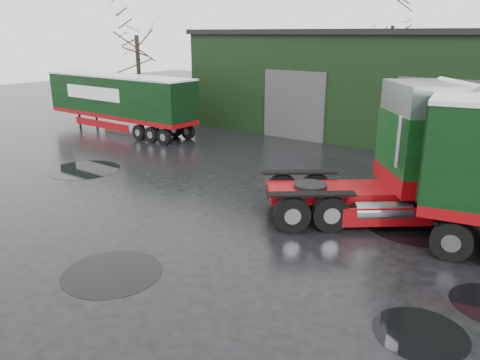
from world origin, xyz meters
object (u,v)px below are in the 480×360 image
trailer_left (120,103)px  hero_tractor (366,152)px  tree_left (138,61)px  warehouse (465,85)px  wash_bucket (458,241)px  tree_back_a (391,49)px

trailer_left → hero_tractor: bearing=-104.0°
hero_tractor → tree_left: size_ratio=0.88×
warehouse → trailer_left: (-18.00, -10.68, -1.35)m
wash_bucket → trailer_left: bearing=165.9°
trailer_left → wash_bucket: bearing=-103.2°
wash_bucket → tree_back_a: bearing=113.6°
hero_tractor → tree_back_a: size_ratio=0.79×
tree_left → tree_back_a: bearing=58.6°
warehouse → trailer_left: 20.97m
tree_left → tree_back_a: size_ratio=0.89×
tree_back_a → trailer_left: bearing=-115.8°
trailer_left → tree_back_a: tree_back_a is taller
trailer_left → tree_left: bearing=21.3°
trailer_left → wash_bucket: size_ratio=32.02×
tree_left → wash_bucket: bearing=-19.8°
hero_tractor → wash_bucket: bearing=42.0°
wash_bucket → tree_back_a: tree_back_a is taller
wash_bucket → tree_left: size_ratio=0.04×
hero_tractor → trailer_left: (-18.15, 4.82, -0.51)m
trailer_left → tree_left: tree_left is taller
hero_tractor → warehouse: bearing=142.2°
warehouse → hero_tractor: size_ratio=4.34×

